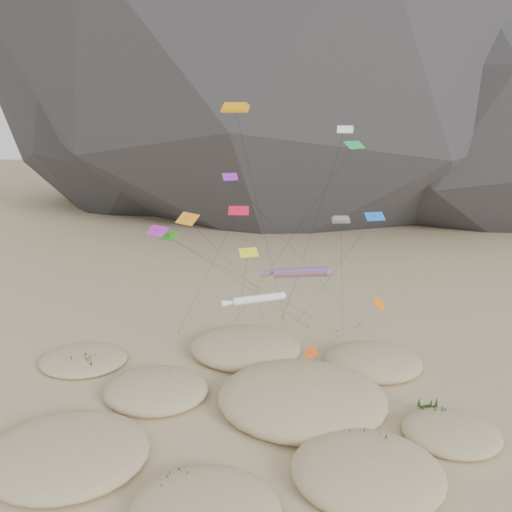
{
  "coord_description": "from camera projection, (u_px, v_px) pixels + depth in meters",
  "views": [
    {
      "loc": [
        2.81,
        -41.3,
        30.03
      ],
      "look_at": [
        -0.53,
        12.0,
        14.04
      ],
      "focal_mm": 35.0,
      "sensor_mm": 36.0,
      "label": 1
    }
  ],
  "objects": [
    {
      "name": "rainbow_tube_kite",
      "position": [
        298.0,
        272.0,
        56.71
      ],
      "size": [
        8.2,
        14.26,
        12.88
      ],
      "color": "#D75416",
      "rests_on": "ground"
    },
    {
      "name": "kite_stakes",
      "position": [
        279.0,
        325.0,
        71.17
      ],
      "size": [
        25.45,
        6.13,
        0.3
      ],
      "color": "#3F2D1E",
      "rests_on": "ground"
    },
    {
      "name": "white_tube_kite",
      "position": [
        255.0,
        299.0,
        56.19
      ],
      "size": [
        7.26,
        14.13,
        9.98
      ],
      "color": "white",
      "rests_on": "ground"
    },
    {
      "name": "ground",
      "position": [
        254.0,
        430.0,
        48.27
      ],
      "size": [
        500.0,
        500.0,
        0.0
      ],
      "primitive_type": "plane",
      "color": "#CCB789",
      "rests_on": "ground"
    },
    {
      "name": "orange_parafoil",
      "position": [
        236.0,
        111.0,
        52.88
      ],
      "size": [
        7.27,
        12.38,
        30.52
      ],
      "color": "orange",
      "rests_on": "ground"
    },
    {
      "name": "dune_grass",
      "position": [
        246.0,
        399.0,
        51.93
      ],
      "size": [
        41.31,
        27.58,
        1.46
      ],
      "color": "black",
      "rests_on": "ground"
    },
    {
      "name": "delta_kites",
      "position": [
        257.0,
        230.0,
        53.89
      ],
      "size": [
        26.64,
        23.63,
        28.05
      ],
      "color": "#D44514",
      "rests_on": "ground"
    },
    {
      "name": "dunes",
      "position": [
        254.0,
        405.0,
        51.16
      ],
      "size": [
        50.37,
        37.81,
        4.1
      ],
      "color": "#CCB789",
      "rests_on": "ground"
    },
    {
      "name": "multi_parafoil",
      "position": [
        341.0,
        222.0,
        53.21
      ],
      "size": [
        3.32,
        11.71,
        18.94
      ],
      "color": "red",
      "rests_on": "ground"
    }
  ]
}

